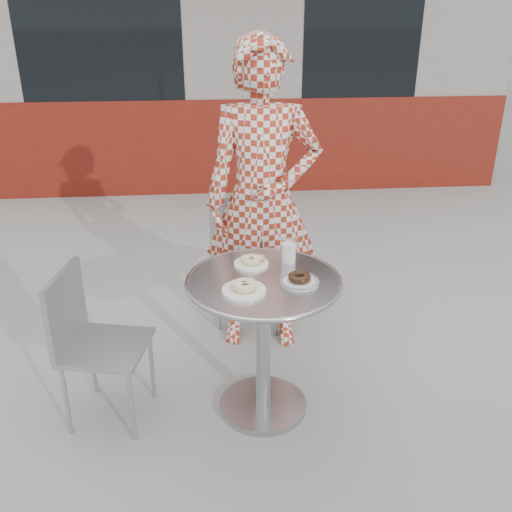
{
  "coord_description": "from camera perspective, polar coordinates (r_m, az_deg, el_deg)",
  "views": [
    {
      "loc": [
        -0.2,
        -2.39,
        1.97
      ],
      "look_at": [
        0.02,
        0.1,
        0.82
      ],
      "focal_mm": 40.0,
      "sensor_mm": 36.0,
      "label": 1
    }
  ],
  "objects": [
    {
      "name": "chair_left",
      "position": [
        3.0,
        -14.62,
        -11.39
      ],
      "size": [
        0.46,
        0.45,
        0.8
      ],
      "rotation": [
        0.0,
        0.0,
        1.36
      ],
      "color": "#A0A3A7",
      "rests_on": "ground"
    },
    {
      "name": "milk_cup",
      "position": [
        2.84,
        3.29,
        0.43
      ],
      "size": [
        0.08,
        0.08,
        0.12
      ],
      "rotation": [
        0.0,
        0.0,
        -0.02
      ],
      "color": "white",
      "rests_on": "bistro_table"
    },
    {
      "name": "ground",
      "position": [
        3.11,
        -0.13,
        -14.77
      ],
      "size": [
        60.0,
        60.0,
        0.0
      ],
      "primitive_type": "plane",
      "color": "#A3A19C",
      "rests_on": "ground"
    },
    {
      "name": "storefront",
      "position": [
        7.97,
        -3.82,
        21.07
      ],
      "size": [
        6.02,
        4.55,
        3.0
      ],
      "color": "gray",
      "rests_on": "ground"
    },
    {
      "name": "plate_far",
      "position": [
        2.82,
        -0.42,
        -0.53
      ],
      "size": [
        0.17,
        0.17,
        0.05
      ],
      "rotation": [
        0.0,
        0.0,
        -0.11
      ],
      "color": "white",
      "rests_on": "bistro_table"
    },
    {
      "name": "bistro_table",
      "position": [
        2.77,
        0.76,
        -5.73
      ],
      "size": [
        0.75,
        0.75,
        0.76
      ],
      "rotation": [
        0.0,
        0.0,
        0.11
      ],
      "color": "silver",
      "rests_on": "ground"
    },
    {
      "name": "plate_near",
      "position": [
        2.56,
        -1.21,
        -3.19
      ],
      "size": [
        0.2,
        0.2,
        0.05
      ],
      "rotation": [
        0.0,
        0.0,
        0.24
      ],
      "color": "white",
      "rests_on": "bistro_table"
    },
    {
      "name": "plate_checker",
      "position": [
        2.65,
        4.37,
        -2.41
      ],
      "size": [
        0.19,
        0.19,
        0.05
      ],
      "rotation": [
        0.0,
        0.0,
        0.35
      ],
      "color": "white",
      "rests_on": "bistro_table"
    },
    {
      "name": "chair_far",
      "position": [
        3.71,
        -0.34,
        -2.53
      ],
      "size": [
        0.54,
        0.54,
        0.91
      ],
      "rotation": [
        0.0,
        0.0,
        2.85
      ],
      "color": "#A0A3A7",
      "rests_on": "ground"
    },
    {
      "name": "seated_person",
      "position": [
        3.27,
        0.66,
        5.56
      ],
      "size": [
        0.69,
        0.48,
        1.81
      ],
      "primitive_type": "imported",
      "rotation": [
        0.0,
        0.0,
        -0.07
      ],
      "color": "maroon",
      "rests_on": "ground"
    }
  ]
}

